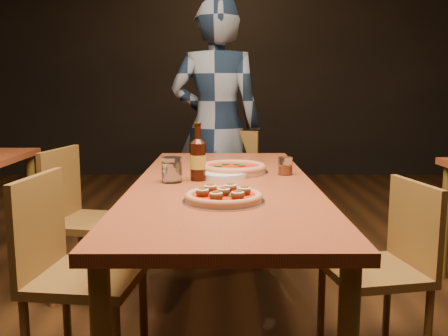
{
  "coord_description": "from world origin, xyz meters",
  "views": [
    {
      "loc": [
        -0.01,
        -2.22,
        1.17
      ],
      "look_at": [
        0.0,
        -0.05,
        0.82
      ],
      "focal_mm": 40.0,
      "sensor_mm": 36.0,
      "label": 1
    }
  ],
  "objects_px": {
    "chair_main_sw": "(94,221)",
    "water_glass": "(172,170)",
    "pizza_margherita": "(233,168)",
    "diner": "(216,128)",
    "table_main": "(224,197)",
    "plate_stack": "(223,175)",
    "amber_glass": "(285,166)",
    "chair_main_e": "(374,270)",
    "chair_main_nw": "(87,275)",
    "pizza_meatball": "(224,196)",
    "chair_end": "(221,193)",
    "beer_bottle": "(198,160)"
  },
  "relations": [
    {
      "from": "chair_main_sw",
      "to": "chair_main_e",
      "type": "distance_m",
      "value": 1.52
    },
    {
      "from": "pizza_meatball",
      "to": "pizza_margherita",
      "type": "distance_m",
      "value": 0.65
    },
    {
      "from": "pizza_margherita",
      "to": "plate_stack",
      "type": "distance_m",
      "value": 0.14
    },
    {
      "from": "chair_main_e",
      "to": "table_main",
      "type": "bearing_deg",
      "value": -118.77
    },
    {
      "from": "chair_end",
      "to": "beer_bottle",
      "type": "distance_m",
      "value": 1.18
    },
    {
      "from": "chair_main_sw",
      "to": "pizza_margherita",
      "type": "height_order",
      "value": "chair_main_sw"
    },
    {
      "from": "chair_end",
      "to": "pizza_meatball",
      "type": "xyz_separation_m",
      "value": [
        0.01,
        -1.54,
        0.32
      ]
    },
    {
      "from": "pizza_meatball",
      "to": "chair_main_e",
      "type": "bearing_deg",
      "value": 17.64
    },
    {
      "from": "plate_stack",
      "to": "table_main",
      "type": "bearing_deg",
      "value": -86.95
    },
    {
      "from": "chair_main_e",
      "to": "chair_end",
      "type": "height_order",
      "value": "chair_end"
    },
    {
      "from": "chair_main_nw",
      "to": "chair_main_sw",
      "type": "bearing_deg",
      "value": 19.62
    },
    {
      "from": "chair_main_e",
      "to": "water_glass",
      "type": "relative_size",
      "value": 7.19
    },
    {
      "from": "amber_glass",
      "to": "chair_main_sw",
      "type": "bearing_deg",
      "value": 164.23
    },
    {
      "from": "pizza_margherita",
      "to": "beer_bottle",
      "type": "height_order",
      "value": "beer_bottle"
    },
    {
      "from": "table_main",
      "to": "chair_main_sw",
      "type": "distance_m",
      "value": 0.9
    },
    {
      "from": "chair_main_nw",
      "to": "chair_main_sw",
      "type": "height_order",
      "value": "chair_main_sw"
    },
    {
      "from": "pizza_meatball",
      "to": "plate_stack",
      "type": "distance_m",
      "value": 0.52
    },
    {
      "from": "amber_glass",
      "to": "water_glass",
      "type": "bearing_deg",
      "value": -159.75
    },
    {
      "from": "table_main",
      "to": "chair_main_e",
      "type": "height_order",
      "value": "chair_main_e"
    },
    {
      "from": "table_main",
      "to": "water_glass",
      "type": "xyz_separation_m",
      "value": [
        -0.23,
        -0.02,
        0.13
      ]
    },
    {
      "from": "pizza_margherita",
      "to": "diner",
      "type": "relative_size",
      "value": 0.2
    },
    {
      "from": "diner",
      "to": "water_glass",
      "type": "bearing_deg",
      "value": 86.51
    },
    {
      "from": "chair_main_sw",
      "to": "pizza_margherita",
      "type": "relative_size",
      "value": 2.51
    },
    {
      "from": "table_main",
      "to": "plate_stack",
      "type": "xyz_separation_m",
      "value": [
        -0.01,
        0.11,
        0.08
      ]
    },
    {
      "from": "chair_main_sw",
      "to": "pizza_margherita",
      "type": "xyz_separation_m",
      "value": [
        0.77,
        -0.23,
        0.33
      ]
    },
    {
      "from": "chair_end",
      "to": "pizza_meatball",
      "type": "relative_size",
      "value": 2.96
    },
    {
      "from": "chair_main_nw",
      "to": "chair_end",
      "type": "xyz_separation_m",
      "value": [
        0.53,
        1.48,
        0.02
      ]
    },
    {
      "from": "table_main",
      "to": "amber_glass",
      "type": "distance_m",
      "value": 0.37
    },
    {
      "from": "chair_main_sw",
      "to": "water_glass",
      "type": "xyz_separation_m",
      "value": [
        0.49,
        -0.49,
        0.37
      ]
    },
    {
      "from": "chair_main_sw",
      "to": "plate_stack",
      "type": "xyz_separation_m",
      "value": [
        0.72,
        -0.36,
        0.32
      ]
    },
    {
      "from": "water_glass",
      "to": "diner",
      "type": "bearing_deg",
      "value": 82.29
    },
    {
      "from": "pizza_meatball",
      "to": "plate_stack",
      "type": "xyz_separation_m",
      "value": [
        -0.0,
        0.52,
        -0.01
      ]
    },
    {
      "from": "chair_main_sw",
      "to": "chair_main_e",
      "type": "bearing_deg",
      "value": -105.01
    },
    {
      "from": "chair_main_sw",
      "to": "plate_stack",
      "type": "height_order",
      "value": "chair_main_sw"
    },
    {
      "from": "chair_main_nw",
      "to": "diner",
      "type": "distance_m",
      "value": 1.8
    },
    {
      "from": "chair_main_nw",
      "to": "diner",
      "type": "height_order",
      "value": "diner"
    },
    {
      "from": "table_main",
      "to": "water_glass",
      "type": "height_order",
      "value": "water_glass"
    },
    {
      "from": "chair_main_e",
      "to": "pizza_margherita",
      "type": "xyz_separation_m",
      "value": [
        -0.59,
        0.45,
        0.36
      ]
    },
    {
      "from": "chair_main_nw",
      "to": "pizza_margherita",
      "type": "bearing_deg",
      "value": -38.34
    },
    {
      "from": "water_glass",
      "to": "amber_glass",
      "type": "xyz_separation_m",
      "value": [
        0.53,
        0.2,
        -0.01
      ]
    },
    {
      "from": "plate_stack",
      "to": "diner",
      "type": "height_order",
      "value": "diner"
    },
    {
      "from": "chair_end",
      "to": "water_glass",
      "type": "xyz_separation_m",
      "value": [
        -0.22,
        -1.15,
        0.35
      ]
    },
    {
      "from": "table_main",
      "to": "chair_main_nw",
      "type": "bearing_deg",
      "value": -147.84
    },
    {
      "from": "chair_end",
      "to": "amber_glass",
      "type": "height_order",
      "value": "chair_end"
    },
    {
      "from": "pizza_margherita",
      "to": "chair_main_e",
      "type": "bearing_deg",
      "value": -37.29
    },
    {
      "from": "table_main",
      "to": "plate_stack",
      "type": "bearing_deg",
      "value": 93.05
    },
    {
      "from": "pizza_margherita",
      "to": "chair_main_sw",
      "type": "bearing_deg",
      "value": 163.48
    },
    {
      "from": "pizza_margherita",
      "to": "amber_glass",
      "type": "bearing_deg",
      "value": -13.46
    },
    {
      "from": "chair_main_e",
      "to": "beer_bottle",
      "type": "distance_m",
      "value": 0.9
    },
    {
      "from": "table_main",
      "to": "chair_main_sw",
      "type": "xyz_separation_m",
      "value": [
        -0.72,
        0.47,
        -0.24
      ]
    }
  ]
}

